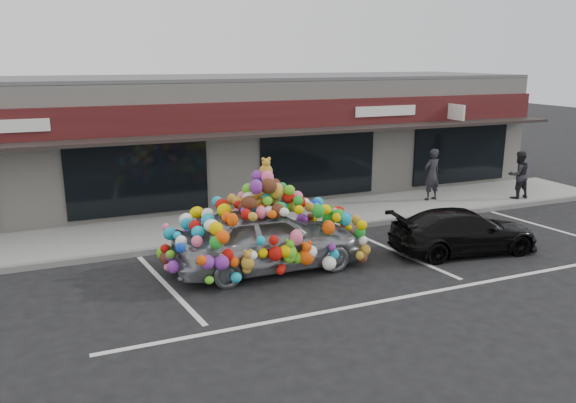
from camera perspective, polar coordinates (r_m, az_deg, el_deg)
name	(u,v)px	position (r m, az deg, el deg)	size (l,w,h in m)	color
ground	(303,270)	(13.57, 1.50, -6.92)	(90.00, 90.00, 0.00)	black
shop_building	(209,136)	(20.83, -7.99, 6.59)	(24.00, 7.20, 4.31)	beige
sidewalk	(249,223)	(17.08, -3.96, -2.18)	(26.00, 3.00, 0.15)	gray
kerb	(266,237)	(15.73, -2.20, -3.61)	(26.00, 0.18, 0.16)	slate
parking_stripe_left	(168,286)	(12.88, -12.14, -8.43)	(0.12, 4.40, 0.01)	silver
parking_stripe_mid	(397,252)	(15.02, 11.04, -5.05)	(0.12, 4.40, 0.01)	silver
parking_stripe_right	(552,229)	(18.46, 25.20, -2.51)	(0.12, 4.40, 0.01)	silver
lane_line	(430,292)	(12.69, 14.23, -8.92)	(14.00, 0.12, 0.01)	silver
toy_car	(267,231)	(13.32, -2.19, -3.04)	(3.24, 4.78, 2.79)	gray
black_sedan	(464,231)	(15.30, 17.42, -2.88)	(3.90, 1.59, 1.13)	black
pedestrian_a	(432,174)	(19.95, 14.40, 2.68)	(0.65, 0.43, 1.79)	black
pedestrian_b	(518,175)	(21.18, 22.36, 2.53)	(0.81, 0.63, 1.66)	black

